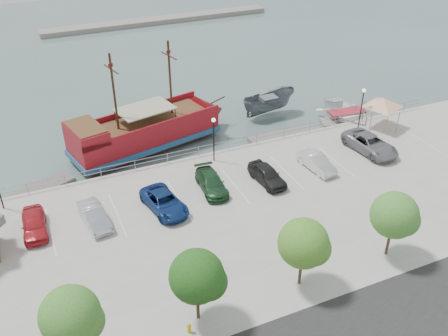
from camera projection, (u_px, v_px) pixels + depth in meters
name	position (u px, v px, depth m)	size (l,w,h in m)	color
ground	(245.00, 208.00, 40.92)	(160.00, 160.00, 0.00)	#4A5B58
sidewalk	(312.00, 279.00, 32.62)	(100.00, 4.00, 0.05)	#9F9F9E
seawall_railing	(209.00, 149.00, 46.17)	(50.00, 0.06, 1.00)	gray
far_shore	(159.00, 20.00, 86.85)	(40.00, 3.00, 0.80)	gray
pirate_ship	(156.00, 129.00, 49.08)	(17.28, 8.15, 10.71)	maroon
patrol_boat	(269.00, 105.00, 55.02)	(2.44, 6.49, 2.51)	#505960
speedboat	(346.00, 115.00, 54.12)	(5.03, 7.04, 1.46)	white
dock_west	(35.00, 191.00, 42.64)	(6.83, 1.95, 0.39)	slate
dock_mid	(286.00, 136.00, 51.08)	(7.82, 2.24, 0.45)	slate
dock_east	(351.00, 122.00, 53.90)	(6.60, 1.89, 0.38)	gray
canopy_tent	(384.00, 98.00, 49.49)	(5.75, 5.75, 3.66)	slate
fire_hydrant	(189.00, 328.00, 28.74)	(0.26, 0.26, 0.74)	#CBC103
lamp_post_mid	(214.00, 132.00, 43.89)	(0.36, 0.36, 4.28)	black
lamp_post_right	(362.00, 101.00, 49.39)	(0.36, 0.36, 4.28)	black
tree_b	(73.00, 317.00, 25.72)	(3.30, 3.20, 5.00)	#473321
tree_c	(200.00, 278.00, 28.13)	(3.30, 3.20, 5.00)	#473321
tree_d	(306.00, 245.00, 30.54)	(3.30, 3.20, 5.00)	#473321
tree_e	(397.00, 216.00, 32.94)	(3.30, 3.20, 5.00)	#473321
parked_car_a	(34.00, 224.00, 36.41)	(1.70, 4.23, 1.44)	red
parked_car_b	(94.00, 216.00, 37.26)	(1.47, 4.21, 1.39)	#AFB2BC
parked_car_c	(164.00, 202.00, 38.75)	(2.30, 4.99, 1.39)	navy
parked_car_d	(211.00, 183.00, 41.09)	(1.88, 4.63, 1.34)	#204829
parked_car_e	(267.00, 175.00, 42.03)	(1.74, 4.33, 1.47)	black
parked_car_f	(317.00, 162.00, 43.84)	(1.45, 4.15, 1.37)	silver
parked_car_g	(370.00, 144.00, 46.45)	(2.64, 5.72, 1.59)	gray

